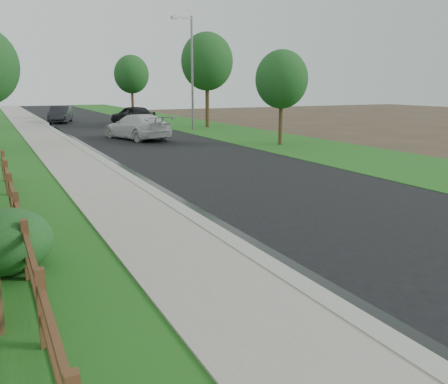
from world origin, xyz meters
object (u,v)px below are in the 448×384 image
streetlight (191,67)px  dark_car_mid (133,115)px  white_suv (137,127)px  ranch_fence (21,229)px

streetlight → dark_car_mid: bearing=106.9°
white_suv → streetlight: 7.34m
ranch_fence → dark_car_mid: 32.09m
white_suv → streetlight: streetlight is taller
dark_car_mid → ranch_fence: bearing=52.6°
ranch_fence → white_suv: (7.91, 19.18, 0.17)m
white_suv → streetlight: size_ratio=0.66×
streetlight → white_suv: bearing=-144.9°
white_suv → dark_car_mid: 11.42m
ranch_fence → white_suv: 20.74m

